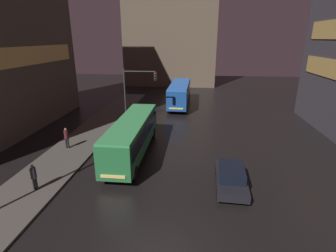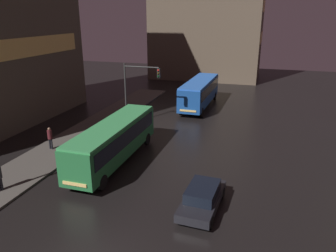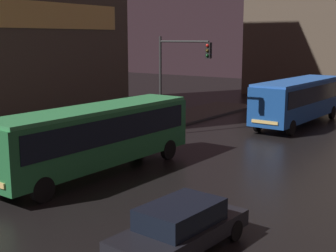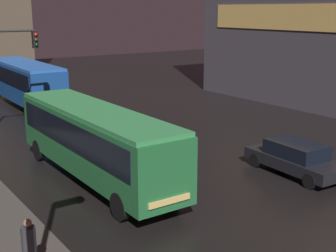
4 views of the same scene
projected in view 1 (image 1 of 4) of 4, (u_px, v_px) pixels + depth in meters
name	position (u px, v px, depth m)	size (l,w,h in m)	color
sidewalk_left	(69.00, 153.00, 22.15)	(4.00, 48.00, 0.15)	#47423D
building_far_backdrop	(172.00, 37.00, 54.73)	(18.07, 12.00, 18.98)	brown
bus_near	(132.00, 133.00, 21.38)	(2.42, 10.83, 3.07)	#236B38
bus_far	(180.00, 92.00, 37.30)	(2.77, 10.75, 3.20)	#194793
car_taxi	(231.00, 177.00, 17.02)	(2.11, 4.66, 1.42)	black
pedestrian_near	(33.00, 175.00, 16.31)	(0.40, 0.40, 1.76)	black
pedestrian_mid	(66.00, 136.00, 22.59)	(0.46, 0.46, 1.84)	black
traffic_light_main	(136.00, 87.00, 28.67)	(3.67, 0.35, 6.18)	#2D2D2D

